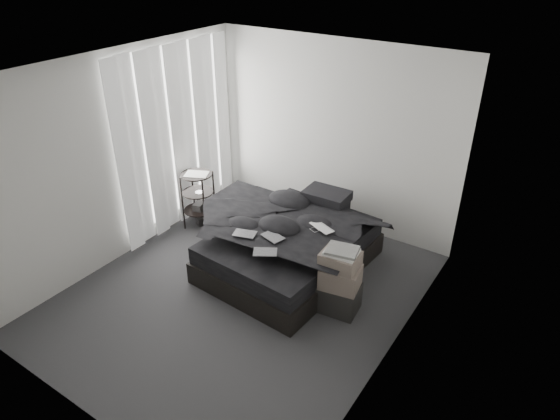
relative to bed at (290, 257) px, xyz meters
The scene contains 25 objects.
floor 0.79m from the bed, 102.81° to the right, with size 3.60×4.20×0.01m, color #303032.
ceiling 2.58m from the bed, 102.81° to the right, with size 3.60×4.20×0.01m, color white.
wall_back 1.78m from the bed, 97.35° to the left, with size 3.60×0.01×2.60m, color silver.
wall_front 3.09m from the bed, 93.46° to the right, with size 3.60×0.01×2.60m, color silver.
wall_left 2.41m from the bed, 158.93° to the right, with size 0.01×4.20×2.60m, color silver.
wall_right 2.14m from the bed, 25.04° to the right, with size 0.01×4.20×2.60m, color silver.
window_left 2.30m from the bed, behind, with size 0.02×2.00×2.30m, color white.
curtain_left 2.22m from the bed, behind, with size 0.06×2.12×2.48m, color white.
bed is the anchor object (origin of this frame).
mattress 0.25m from the bed, ahead, with size 1.49×1.99×0.22m, color black.
duvet 0.48m from the bed, 93.94° to the right, with size 1.51×1.75×0.24m, color black.
pillow_lower 0.90m from the bed, 89.63° to the left, with size 0.62×0.42×0.14m, color black.
pillow_upper 0.96m from the bed, 84.59° to the left, with size 0.58×0.40×0.13m, color black.
laptop 0.72m from the bed, ahead, with size 0.33×0.21×0.03m, color silver.
comic_a 0.85m from the bed, 118.39° to the right, with size 0.26×0.17×0.01m, color black.
comic_b 0.73m from the bed, 86.82° to the right, with size 0.26×0.17×0.01m, color black.
comic_c 0.94m from the bed, 79.52° to the right, with size 0.26×0.17×0.01m, color black.
side_stand 1.66m from the bed, behind, with size 0.44×0.44×0.80m, color black.
papers 1.76m from the bed, behind, with size 0.31×0.23×0.02m, color white.
floor_books 1.64m from the bed, behind, with size 0.12×0.17×0.12m, color black.
box_lower 0.97m from the bed, 23.23° to the right, with size 0.44×0.35×0.33m, color black.
box_mid 1.03m from the bed, 23.44° to the right, with size 0.41×0.33×0.25m, color #63574E.
box_upper 1.10m from the bed, 23.51° to the right, with size 0.40×0.32×0.17m, color #63574E.
art_book_white 1.16m from the bed, 23.23° to the right, with size 0.34×0.27×0.03m, color silver.
art_book_snake 1.19m from the bed, 23.44° to the right, with size 0.33×0.26×0.03m, color silver.
Camera 1 is at (2.96, -3.62, 3.73)m, focal length 32.00 mm.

